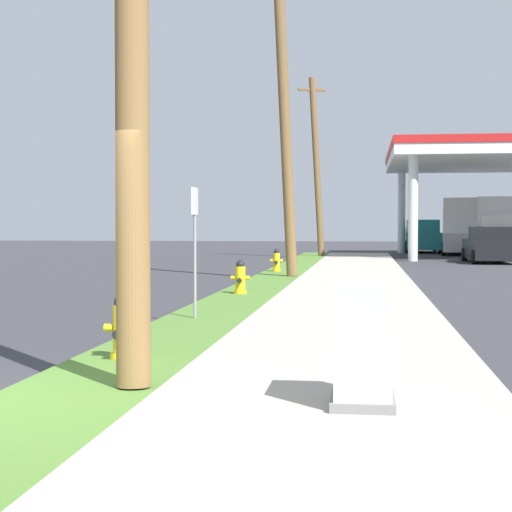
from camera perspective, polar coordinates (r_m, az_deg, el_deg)
grass_verge at (r=7.41m, az=-13.45°, el=-10.14°), size 1.40×80.00×0.12m
sidewalk_slab at (r=6.95m, az=4.91°, el=-10.91°), size 3.20×80.00×0.12m
fire_hydrant_nearest at (r=9.60m, az=-9.06°, el=-4.99°), size 0.42×0.38×0.74m
fire_hydrant_second at (r=18.52m, az=-1.07°, el=-1.56°), size 0.42×0.38×0.74m
fire_hydrant_third at (r=27.55m, az=1.41°, el=-0.37°), size 0.42×0.37×0.74m
utility_pole_midground at (r=25.11m, az=1.93°, el=10.03°), size 1.40×0.35×9.78m
utility_pole_background at (r=42.08m, az=4.14°, el=6.18°), size 1.37×0.66×8.86m
utility_cabinet at (r=7.11m, az=7.28°, el=-6.26°), size 0.53×0.77×1.03m
street_sign_post at (r=13.63m, az=-4.19°, el=2.13°), size 0.05×0.36×2.12m
car_black_by_near_pump at (r=37.97m, az=15.59°, el=0.64°), size 1.96×4.51×1.57m
car_tan_by_far_pump at (r=41.53m, az=15.82°, el=0.76°), size 2.19×4.60×1.57m
truck_silver_at_forecourt at (r=48.37m, az=13.76°, el=1.86°), size 2.62×6.55×3.11m
truck_white_on_apron at (r=45.74m, az=15.94°, el=1.83°), size 2.44×6.50×3.11m
truck_teal_at_far_bay at (r=51.69m, az=11.20°, el=1.26°), size 2.16×5.41×1.97m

